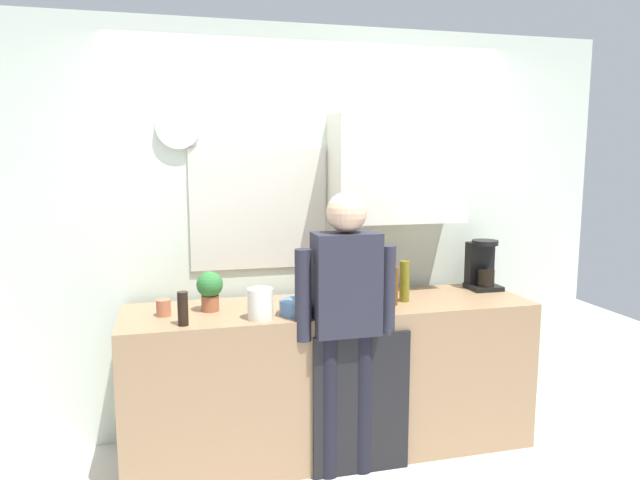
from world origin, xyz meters
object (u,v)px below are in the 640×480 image
(bottle_dark_sauce, at_px, (183,309))
(cup_white_mug, at_px, (324,300))
(storage_canister, at_px, (260,304))
(potted_plant, at_px, (210,288))
(bottle_amber_beer, at_px, (393,286))
(bottle_red_vinegar, at_px, (379,277))
(mixing_bowl, at_px, (299,307))
(bottle_olive_oil, at_px, (405,281))
(coffee_maker, at_px, (482,267))
(cup_terracotta_mug, at_px, (164,308))
(person_at_sink, at_px, (346,311))
(dish_soap, at_px, (340,287))

(bottle_dark_sauce, height_order, cup_white_mug, bottle_dark_sauce)
(cup_white_mug, height_order, storage_canister, storage_canister)
(cup_white_mug, relative_size, potted_plant, 0.41)
(bottle_dark_sauce, bearing_deg, storage_canister, 2.04)
(bottle_amber_beer, height_order, bottle_red_vinegar, bottle_amber_beer)
(mixing_bowl, bearing_deg, potted_plant, 158.11)
(bottle_olive_oil, relative_size, storage_canister, 1.47)
(coffee_maker, distance_m, cup_terracotta_mug, 2.06)
(storage_canister, xyz_separation_m, person_at_sink, (0.46, -0.09, -0.05))
(cup_white_mug, distance_m, storage_canister, 0.42)
(bottle_dark_sauce, xyz_separation_m, cup_terracotta_mug, (-0.10, 0.21, -0.04))
(coffee_maker, xyz_separation_m, cup_terracotta_mug, (-2.06, -0.17, -0.10))
(bottle_dark_sauce, height_order, storage_canister, bottle_dark_sauce)
(potted_plant, bearing_deg, dish_soap, 5.02)
(dish_soap, bearing_deg, coffee_maker, 3.17)
(bottle_olive_oil, height_order, cup_white_mug, bottle_olive_oil)
(potted_plant, relative_size, dish_soap, 1.28)
(bottle_amber_beer, distance_m, cup_terracotta_mug, 1.33)
(cup_terracotta_mug, height_order, cup_white_mug, cup_white_mug)
(bottle_dark_sauce, relative_size, storage_canister, 1.06)
(potted_plant, relative_size, person_at_sink, 0.14)
(bottle_dark_sauce, distance_m, person_at_sink, 0.87)
(bottle_olive_oil, distance_m, potted_plant, 1.16)
(coffee_maker, distance_m, bottle_dark_sauce, 1.99)
(bottle_red_vinegar, height_order, cup_terracotta_mug, bottle_red_vinegar)
(coffee_maker, relative_size, cup_white_mug, 3.47)
(bottle_amber_beer, bearing_deg, bottle_red_vinegar, 86.56)
(cup_white_mug, bearing_deg, person_at_sink, -75.64)
(bottle_olive_oil, bearing_deg, coffee_maker, 17.24)
(bottle_olive_oil, bearing_deg, dish_soap, 158.86)
(dish_soap, bearing_deg, cup_white_mug, -132.84)
(mixing_bowl, xyz_separation_m, storage_canister, (-0.23, -0.05, 0.05))
(person_at_sink, bearing_deg, bottle_olive_oil, 35.71)
(cup_white_mug, xyz_separation_m, storage_canister, (-0.40, -0.15, 0.04))
(bottle_olive_oil, xyz_separation_m, person_at_sink, (-0.45, -0.26, -0.09))
(cup_white_mug, bearing_deg, mixing_bowl, -148.49)
(bottle_dark_sauce, relative_size, bottle_olive_oil, 0.72)
(dish_soap, height_order, storage_canister, dish_soap)
(bottle_dark_sauce, relative_size, cup_terracotta_mug, 1.96)
(potted_plant, height_order, person_at_sink, person_at_sink)
(bottle_amber_beer, bearing_deg, person_at_sink, -150.43)
(bottle_red_vinegar, xyz_separation_m, mixing_bowl, (-0.60, -0.35, -0.07))
(coffee_maker, xyz_separation_m, dish_soap, (-1.00, -0.06, -0.07))
(cup_white_mug, height_order, person_at_sink, person_at_sink)
(bottle_olive_oil, relative_size, cup_white_mug, 2.63)
(bottle_dark_sauce, distance_m, mixing_bowl, 0.64)
(mixing_bowl, relative_size, dish_soap, 1.22)
(bottle_olive_oil, bearing_deg, cup_white_mug, -178.16)
(potted_plant, height_order, dish_soap, potted_plant)
(bottle_amber_beer, distance_m, bottle_olive_oil, 0.12)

